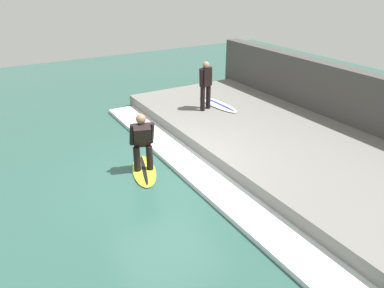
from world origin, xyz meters
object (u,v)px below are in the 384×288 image
surfboard_riding (144,171)px  surfer_riding (142,140)px  surfer_waiting_near (206,83)px  surfboard_waiting_near (218,104)px

surfboard_riding → surfer_riding: surfer_riding is taller
surfboard_riding → surfer_riding: size_ratio=1.18×
surfboard_riding → surfer_waiting_near: (3.11, 2.07, 1.27)m
surfer_waiting_near → surfboard_waiting_near: size_ratio=0.81×
surfer_riding → surfer_waiting_near: bearing=33.7°
surfboard_riding → surfer_riding: 0.84m
surfboard_riding → surfer_riding: bearing=90.0°
surfboard_riding → surfboard_waiting_near: surfboard_waiting_near is taller
surfer_riding → surfboard_waiting_near: surfer_riding is taller
surfboard_waiting_near → surfboard_riding: bearing=-149.1°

